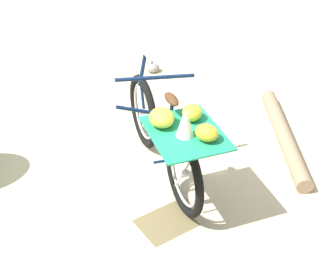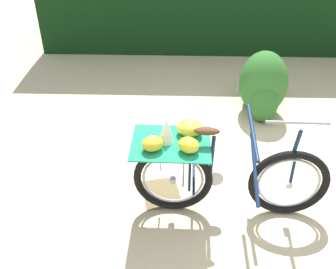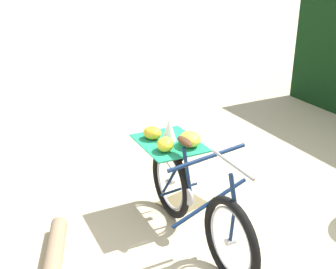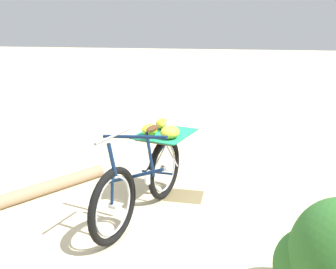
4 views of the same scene
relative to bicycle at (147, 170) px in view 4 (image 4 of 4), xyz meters
name	(u,v)px [view 4 (image 4 of 4)]	position (x,y,z in m)	size (l,w,h in m)	color
ground_plane	(168,226)	(-0.27, 0.25, -0.49)	(60.00, 60.00, 0.00)	beige
bicycle	(147,170)	(0.00, 0.00, 0.00)	(0.87, 1.80, 1.03)	black
fallen_log	(44,188)	(1.33, -0.17, -0.41)	(0.15, 0.15, 1.63)	#937A5B
leaf_litter_patch	(184,196)	(-0.32, -0.47, -0.48)	(0.44, 0.36, 0.01)	olive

